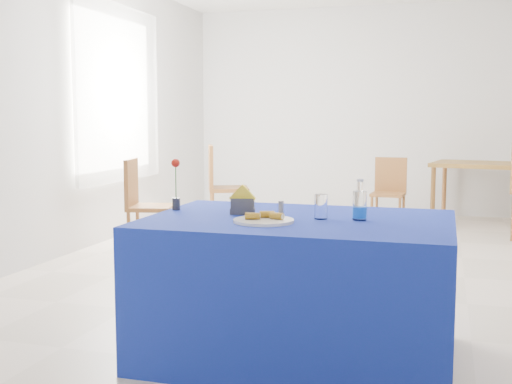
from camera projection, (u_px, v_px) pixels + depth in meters
floor at (329, 269)px, 5.52m from camera, size 7.00×7.00×0.00m
room_shell at (332, 63)px, 5.33m from camera, size 7.00×7.00×7.00m
window_pane at (114, 94)px, 6.81m from camera, size 0.04×1.50×1.60m
curtain at (120, 94)px, 6.79m from camera, size 0.04×1.75×1.85m
plate at (264, 221)px, 3.27m from camera, size 0.31×0.31×0.01m
drinking_glass at (321, 207)px, 3.37m from camera, size 0.07×0.07×0.13m
salt_shaker at (248, 204)px, 3.64m from camera, size 0.03×0.03×0.08m
pepper_shaker at (281, 209)px, 3.46m from camera, size 0.03×0.03×0.08m
blue_table at (298, 288)px, 3.45m from camera, size 1.60×1.10×0.76m
water_bottle at (360, 206)px, 3.34m from camera, size 0.08×0.08×0.21m
napkin_holder at (243, 206)px, 3.53m from camera, size 0.15×0.08×0.17m
rose_vase at (176, 185)px, 3.70m from camera, size 0.05×0.05×0.30m
oak_table at (490, 169)px, 7.78m from camera, size 1.45×1.07×0.76m
chair_bg_left at (389, 188)px, 7.52m from camera, size 0.40×0.40×0.83m
chair_win_a at (142, 200)px, 6.06m from camera, size 0.49×0.49×0.91m
chair_win_b at (221, 182)px, 7.29m from camera, size 0.58×0.58×0.99m
banana_pieces at (266, 215)px, 3.28m from camera, size 0.20×0.14×0.03m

